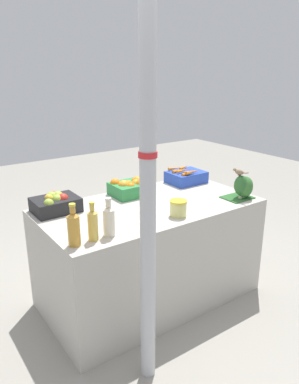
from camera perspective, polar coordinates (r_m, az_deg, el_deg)
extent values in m
plane|color=gray|center=(3.14, 0.00, -15.54)|extent=(10.00, 10.00, 0.00)
cube|color=#B7B2A8|center=(2.94, 0.00, -9.17)|extent=(1.62, 0.86, 0.79)
cylinder|color=#B7BABF|center=(1.87, -0.27, 3.97)|extent=(0.09, 0.09, 2.58)
cylinder|color=red|center=(1.85, -0.27, 5.75)|extent=(0.10, 0.10, 0.03)
cube|color=black|center=(2.72, -14.10, -1.89)|extent=(0.31, 0.24, 0.10)
sphere|color=red|center=(2.76, -14.54, -0.54)|extent=(0.07, 0.07, 0.07)
sphere|color=red|center=(2.76, -14.05, -0.57)|extent=(0.06, 0.06, 0.06)
sphere|color=#9EBC42|center=(2.68, -13.85, -1.14)|extent=(0.07, 0.07, 0.07)
sphere|color=#9EBC42|center=(2.74, -14.64, -0.70)|extent=(0.08, 0.08, 0.08)
sphere|color=#9EBC42|center=(2.74, -13.77, -0.64)|extent=(0.08, 0.08, 0.08)
sphere|color=#9EBC42|center=(2.61, -15.10, -1.71)|extent=(0.07, 0.07, 0.07)
sphere|color=red|center=(2.69, -13.50, -1.28)|extent=(0.07, 0.07, 0.07)
sphere|color=red|center=(2.69, -13.05, -1.04)|extent=(0.08, 0.08, 0.08)
sphere|color=#9EBC42|center=(2.69, -13.68, -1.08)|extent=(0.06, 0.06, 0.06)
sphere|color=gold|center=(2.70, -13.98, -1.19)|extent=(0.07, 0.07, 0.07)
sphere|color=gold|center=(2.72, -15.07, -0.93)|extent=(0.06, 0.06, 0.06)
cube|color=#2D8442|center=(2.98, -2.80, 0.50)|extent=(0.31, 0.24, 0.10)
sphere|color=orange|center=(2.91, -2.88, 0.78)|extent=(0.07, 0.07, 0.07)
sphere|color=orange|center=(2.97, -5.27, 1.31)|extent=(0.08, 0.08, 0.08)
sphere|color=orange|center=(2.95, -1.27, 1.25)|extent=(0.09, 0.09, 0.09)
sphere|color=orange|center=(3.05, -2.08, 1.58)|extent=(0.08, 0.08, 0.08)
sphere|color=orange|center=(2.92, -3.96, 0.97)|extent=(0.09, 0.09, 0.09)
sphere|color=orange|center=(2.96, -3.28, 1.09)|extent=(0.07, 0.07, 0.07)
sphere|color=orange|center=(3.04, -1.81, 1.65)|extent=(0.08, 0.08, 0.08)
sphere|color=orange|center=(2.98, -0.94, 1.29)|extent=(0.07, 0.07, 0.07)
sphere|color=orange|center=(2.99, -2.05, 1.25)|extent=(0.08, 0.08, 0.08)
cube|color=#2847B7|center=(3.31, 5.60, 2.26)|extent=(0.31, 0.24, 0.10)
cone|color=orange|center=(3.22, 5.94, 2.84)|extent=(0.16, 0.05, 0.03)
cone|color=orange|center=(3.30, 4.57, 3.30)|extent=(0.17, 0.05, 0.03)
cone|color=orange|center=(3.27, 6.37, 3.09)|extent=(0.14, 0.04, 0.02)
cone|color=orange|center=(3.33, 3.91, 3.62)|extent=(0.13, 0.06, 0.03)
cone|color=orange|center=(3.38, 5.34, 3.80)|extent=(0.14, 0.07, 0.02)
cone|color=orange|center=(3.23, 6.63, 3.11)|extent=(0.17, 0.05, 0.03)
cone|color=orange|center=(3.27, 5.24, 3.32)|extent=(0.17, 0.04, 0.02)
cube|color=#2D602D|center=(3.00, 13.21, -0.82)|extent=(0.22, 0.18, 0.01)
ellipsoid|color=#427F3D|center=(2.99, 14.40, 1.02)|extent=(0.12, 0.12, 0.14)
cylinder|color=#B2C693|center=(3.01, 14.27, -0.48)|extent=(0.03, 0.03, 0.02)
ellipsoid|color=#2D602D|center=(2.94, 13.80, 0.99)|extent=(0.11, 0.11, 0.16)
cylinder|color=#B2C693|center=(2.97, 13.67, -0.70)|extent=(0.03, 0.03, 0.02)
ellipsoid|color=#387033|center=(2.97, 14.24, 0.77)|extent=(0.13, 0.13, 0.17)
cylinder|color=#B2C693|center=(2.99, 14.12, -0.62)|extent=(0.03, 0.03, 0.02)
cylinder|color=gold|center=(2.17, -11.44, -5.83)|extent=(0.07, 0.07, 0.18)
cone|color=gold|center=(2.14, -11.61, -3.40)|extent=(0.07, 0.07, 0.02)
cylinder|color=gold|center=(2.12, -11.67, -2.63)|extent=(0.03, 0.03, 0.04)
cylinder|color=gold|center=(2.11, -11.71, -1.94)|extent=(0.04, 0.04, 0.01)
cylinder|color=gold|center=(2.22, -8.61, -5.25)|extent=(0.06, 0.06, 0.17)
cone|color=gold|center=(2.18, -8.73, -3.00)|extent=(0.06, 0.06, 0.02)
cylinder|color=gold|center=(2.18, -8.76, -2.34)|extent=(0.03, 0.03, 0.04)
cylinder|color=gold|center=(2.17, -8.80, -1.73)|extent=(0.03, 0.03, 0.01)
cylinder|color=beige|center=(2.27, -6.19, -4.68)|extent=(0.07, 0.07, 0.17)
cone|color=beige|center=(2.23, -6.27, -2.47)|extent=(0.07, 0.07, 0.02)
cylinder|color=beige|center=(2.22, -6.29, -1.75)|extent=(0.03, 0.03, 0.04)
cylinder|color=silver|center=(2.21, -6.32, -1.09)|extent=(0.04, 0.04, 0.01)
cylinder|color=#D1CC75|center=(2.57, 4.39, -2.59)|extent=(0.11, 0.11, 0.10)
cylinder|color=gold|center=(2.55, 4.42, -1.42)|extent=(0.12, 0.12, 0.01)
cube|color=#4C3D2D|center=(2.92, 13.51, 2.53)|extent=(0.02, 0.02, 0.01)
ellipsoid|color=#7A664C|center=(2.92, 13.54, 2.96)|extent=(0.05, 0.08, 0.04)
sphere|color=#897556|center=(2.93, 12.85, 3.35)|extent=(0.03, 0.03, 0.03)
cone|color=#4C3D28|center=(2.94, 12.66, 3.40)|extent=(0.01, 0.02, 0.01)
cube|color=#7A664C|center=(2.89, 14.46, 2.83)|extent=(0.02, 0.04, 0.01)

